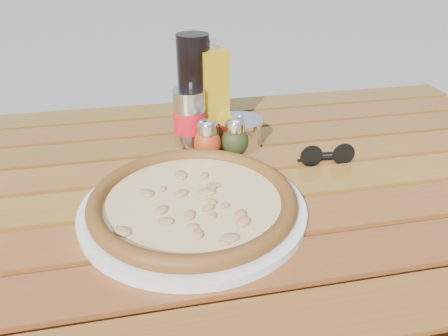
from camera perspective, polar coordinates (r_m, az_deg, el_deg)
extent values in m
cube|color=#381D0C|center=(1.52, 21.42, -5.29)|extent=(0.06, 0.06, 0.70)
cube|color=#39200D|center=(0.79, 0.30, -5.76)|extent=(1.36, 0.86, 0.04)
cube|color=#572D0F|center=(0.55, 7.34, -20.44)|extent=(1.40, 0.09, 0.03)
cube|color=#54260E|center=(0.62, 4.32, -13.53)|extent=(1.40, 0.09, 0.03)
cube|color=#5A2B10|center=(0.69, 2.06, -8.02)|extent=(1.40, 0.09, 0.03)
cube|color=#5E3910|center=(0.77, 0.30, -3.62)|extent=(1.40, 0.09, 0.03)
cube|color=#5C3010|center=(0.86, -1.10, -0.07)|extent=(1.40, 0.09, 0.03)
cube|color=#502C0E|center=(0.95, -2.25, 2.82)|extent=(1.40, 0.09, 0.03)
cube|color=#532A0E|center=(1.04, -3.20, 5.21)|extent=(1.40, 0.09, 0.03)
cube|color=#4E300D|center=(1.13, -4.00, 7.22)|extent=(1.40, 0.09, 0.03)
cylinder|color=silver|center=(0.70, -4.04, -5.29)|extent=(0.45, 0.45, 0.01)
cylinder|color=#FDEDB5|center=(0.70, -4.08, -4.47)|extent=(0.41, 0.41, 0.01)
torus|color=black|center=(0.69, -4.09, -4.12)|extent=(0.44, 0.44, 0.03)
ellipsoid|color=#C03916|center=(0.86, -2.18, 3.22)|extent=(0.07, 0.07, 0.06)
cylinder|color=silver|center=(0.84, -2.22, 5.25)|extent=(0.05, 0.05, 0.02)
ellipsoid|color=silver|center=(0.84, -2.23, 5.81)|extent=(0.05, 0.05, 0.02)
ellipsoid|color=#2F3917|center=(0.87, 1.45, 3.51)|extent=(0.07, 0.07, 0.06)
cylinder|color=white|center=(0.85, 1.48, 5.52)|extent=(0.05, 0.05, 0.02)
ellipsoid|color=silver|center=(0.85, 1.49, 6.08)|extent=(0.05, 0.05, 0.02)
cylinder|color=black|center=(0.92, -3.92, 10.35)|extent=(0.08, 0.08, 0.22)
cylinder|color=silver|center=(0.90, -4.50, 6.52)|extent=(0.08, 0.08, 0.12)
cylinder|color=red|center=(0.90, -4.48, 6.23)|extent=(0.09, 0.09, 0.04)
cube|color=#B08512|center=(0.92, -1.55, 9.53)|extent=(0.07, 0.07, 0.19)
cylinder|color=silver|center=(0.90, -1.64, 15.89)|extent=(0.02, 0.02, 0.02)
cylinder|color=silver|center=(0.91, 2.01, 4.50)|extent=(0.12, 0.12, 0.05)
cylinder|color=white|center=(0.90, 2.05, 6.19)|extent=(0.12, 0.12, 0.01)
sphere|color=silver|center=(0.89, 2.05, 6.66)|extent=(0.02, 0.02, 0.01)
cylinder|color=black|center=(0.85, 11.36, 1.54)|extent=(0.04, 0.01, 0.04)
cylinder|color=black|center=(0.87, 15.34, 1.77)|extent=(0.04, 0.01, 0.04)
cube|color=black|center=(0.86, 13.40, 1.89)|extent=(0.02, 0.01, 0.00)
cube|color=black|center=(0.87, 12.40, 1.16)|extent=(0.09, 0.01, 0.00)
cube|color=black|center=(0.89, 13.49, 1.41)|extent=(0.09, 0.01, 0.00)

